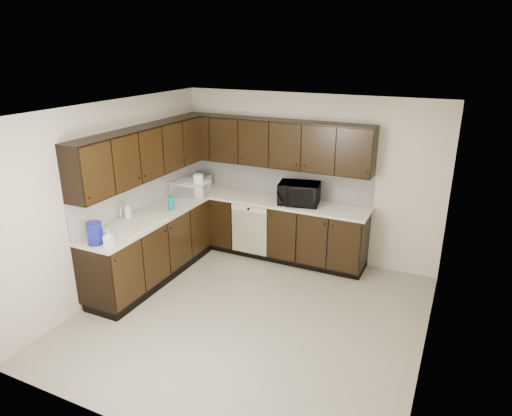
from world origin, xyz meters
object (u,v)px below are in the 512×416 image
at_px(microwave, 299,194).
at_px(toaster_oven, 199,182).
at_px(storage_bin, 190,188).
at_px(blue_pitcher, 95,233).
at_px(sink, 135,228).

xyz_separation_m(microwave, toaster_oven, (-1.74, 0.05, -0.05)).
bearing_deg(microwave, toaster_oven, 167.83).
bearing_deg(toaster_oven, microwave, -7.77).
bearing_deg(storage_bin, toaster_oven, 99.87).
bearing_deg(blue_pitcher, storage_bin, 82.95).
distance_m(toaster_oven, storage_bin, 0.35).
relative_size(sink, microwave, 1.41).
xyz_separation_m(microwave, storage_bin, (-1.68, -0.30, -0.06)).
bearing_deg(storage_bin, blue_pitcher, -89.78).
distance_m(sink, microwave, 2.37).
relative_size(sink, toaster_oven, 2.37).
xyz_separation_m(toaster_oven, storage_bin, (0.06, -0.35, -0.01)).
distance_m(microwave, toaster_oven, 1.74).
distance_m(sink, storage_bin, 1.37).
height_order(microwave, toaster_oven, microwave).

